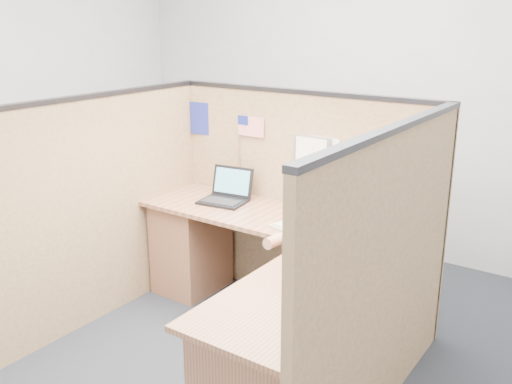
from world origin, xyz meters
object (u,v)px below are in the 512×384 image
Objects in this scene: laptop at (228,193)px; l_desk at (266,292)px; mouse at (295,230)px; keyboard at (303,233)px.

l_desk is at bearing -44.19° from laptop.
l_desk is 0.42m from mouse.
l_desk is 3.96× the size of keyboard.
laptop is at bearing 176.02° from keyboard.
mouse is (0.09, 0.19, 0.36)m from l_desk.
l_desk is 5.64× the size of laptop.
laptop is 0.70× the size of keyboard.
laptop is at bearing 158.94° from mouse.
mouse is (-0.06, -0.00, 0.01)m from keyboard.
keyboard is at bearing 0.00° from mouse.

